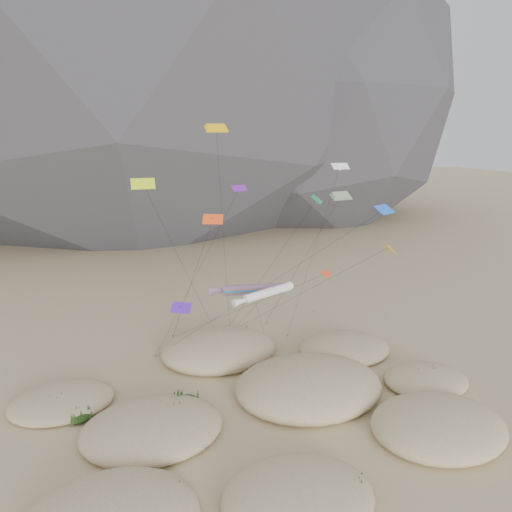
# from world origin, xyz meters

# --- Properties ---
(ground) EXTENTS (500.00, 500.00, 0.00)m
(ground) POSITION_xyz_m (0.00, 0.00, 0.00)
(ground) COLOR #CCB789
(ground) RESTS_ON ground
(dunes) EXTENTS (48.32, 38.18, 3.95)m
(dunes) POSITION_xyz_m (-1.76, 4.22, 0.70)
(dunes) COLOR #CCB789
(dunes) RESTS_ON ground
(dune_grass) EXTENTS (41.32, 28.29, 1.55)m
(dune_grass) POSITION_xyz_m (-0.81, 3.58, 0.84)
(dune_grass) COLOR black
(dune_grass) RESTS_ON ground
(kite_stakes) EXTENTS (26.03, 6.88, 0.30)m
(kite_stakes) POSITION_xyz_m (1.67, 23.39, 0.15)
(kite_stakes) COLOR #3F2D1E
(kite_stakes) RESTS_ON ground
(rainbow_tube_kite) EXTENTS (10.30, 12.74, 11.44)m
(rainbow_tube_kite) POSITION_xyz_m (-1.12, 11.53, 10.46)
(rainbow_tube_kite) COLOR red
(rainbow_tube_kite) RESTS_ON ground
(white_tube_kite) EXTENTS (7.60, 16.18, 11.59)m
(white_tube_kite) POSITION_xyz_m (-0.47, 8.69, 10.83)
(white_tube_kite) COLOR silver
(white_tube_kite) RESTS_ON ground
(orange_parafoil) EXTENTS (5.93, 10.80, 28.33)m
(orange_parafoil) POSITION_xyz_m (-3.96, 13.83, 27.47)
(orange_parafoil) COLOR #E3A70B
(orange_parafoil) RESTS_ON ground
(multi_parafoil) EXTENTS (4.59, 14.92, 21.04)m
(multi_parafoil) POSITION_xyz_m (9.15, 10.24, 20.33)
(multi_parafoil) COLOR orange
(multi_parafoil) RESTS_ON ground
(delta_kites) EXTENTS (27.77, 21.42, 23.84)m
(delta_kites) POSITION_xyz_m (2.62, 10.67, 17.54)
(delta_kites) COLOR red
(delta_kites) RESTS_ON ground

